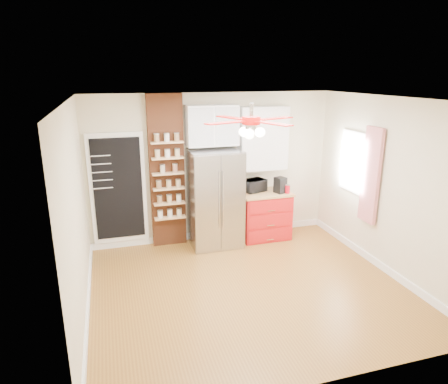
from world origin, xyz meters
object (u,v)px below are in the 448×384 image
object	(u,v)px
toaster_oven	(254,185)
coffee_maker	(280,185)
fridge	(215,199)
canister_left	(287,189)
pantry_jar_oats	(162,169)
red_cabinet	(264,215)
ceiling_fan	(251,121)

from	to	relation	value
toaster_oven	coffee_maker	distance (m)	0.48
fridge	canister_left	xyz separation A→B (m)	(1.34, -0.13, 0.10)
fridge	pantry_jar_oats	size ratio (longest dim) A/B	12.65
toaster_oven	coffee_maker	xyz separation A→B (m)	(0.43, -0.21, 0.03)
red_cabinet	coffee_maker	xyz separation A→B (m)	(0.25, -0.11, 0.59)
toaster_oven	coffee_maker	size ratio (longest dim) A/B	1.43
ceiling_fan	pantry_jar_oats	xyz separation A→B (m)	(-0.95, 1.77, -0.98)
fridge	pantry_jar_oats	distance (m)	1.07
fridge	pantry_jar_oats	world-z (taller)	fridge
pantry_jar_oats	fridge	bearing A→B (deg)	-9.12
toaster_oven	canister_left	xyz separation A→B (m)	(0.55, -0.28, -0.04)
toaster_oven	canister_left	bearing A→B (deg)	-45.79
fridge	canister_left	world-z (taller)	fridge
fridge	pantry_jar_oats	xyz separation A→B (m)	(-0.90, 0.14, 0.57)
fridge	coffee_maker	size ratio (longest dim) A/B	6.04
coffee_maker	pantry_jar_oats	size ratio (longest dim) A/B	2.09
ceiling_fan	red_cabinet	bearing A→B (deg)	61.29
toaster_oven	pantry_jar_oats	distance (m)	1.74
red_cabinet	pantry_jar_oats	distance (m)	2.11
fridge	toaster_oven	size ratio (longest dim) A/B	4.24
red_cabinet	canister_left	world-z (taller)	canister_left
toaster_oven	pantry_jar_oats	world-z (taller)	pantry_jar_oats
pantry_jar_oats	canister_left	bearing A→B (deg)	-6.86
coffee_maker	canister_left	world-z (taller)	coffee_maker
red_cabinet	canister_left	bearing A→B (deg)	-25.34
red_cabinet	toaster_oven	distance (m)	0.60
ceiling_fan	toaster_oven	size ratio (longest dim) A/B	3.39
fridge	toaster_oven	world-z (taller)	fridge
toaster_oven	pantry_jar_oats	xyz separation A→B (m)	(-1.69, -0.01, 0.43)
fridge	red_cabinet	distance (m)	1.06
ceiling_fan	coffee_maker	size ratio (longest dim) A/B	4.83
ceiling_fan	canister_left	world-z (taller)	ceiling_fan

